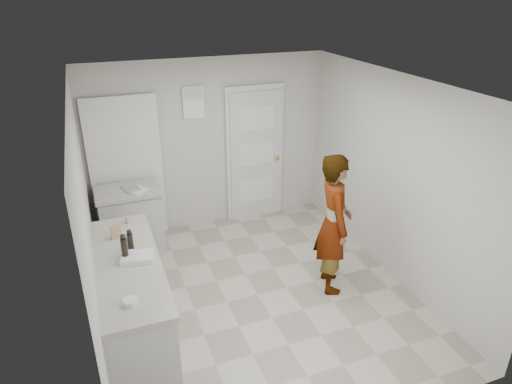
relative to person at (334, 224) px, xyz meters
name	(u,v)px	position (x,y,z in m)	size (l,w,h in m)	color
ground	(258,295)	(-0.90, 0.12, -0.86)	(4.00, 4.00, 0.00)	gray
room_shell	(199,162)	(-1.07, 2.08, 0.17)	(4.00, 4.00, 4.00)	#B1AFA7
main_counter	(132,303)	(-2.35, -0.08, -0.43)	(0.64, 1.96, 0.93)	beige
side_counter	(132,223)	(-2.15, 1.67, -0.43)	(0.84, 0.61, 0.93)	beige
person	(334,224)	(0.00, 0.00, 0.00)	(0.63, 0.41, 1.72)	silver
cake_mix_box	(116,231)	(-2.40, 0.44, 0.15)	(0.10, 0.05, 0.17)	#9F754F
spice_jar	(128,220)	(-2.24, 0.74, 0.11)	(0.05, 0.05, 0.08)	tan
oil_cruet_a	(130,240)	(-2.28, 0.14, 0.18)	(0.06, 0.06, 0.24)	black
oil_cruet_b	(124,248)	(-2.35, -0.03, 0.21)	(0.06, 0.06, 0.29)	black
baking_dish	(137,257)	(-2.24, -0.06, 0.09)	(0.35, 0.28, 0.05)	silver
egg_bowl	(130,302)	(-2.38, -0.74, 0.09)	(0.13, 0.13, 0.05)	silver
papers	(136,189)	(-2.04, 1.63, 0.07)	(0.23, 0.29, 0.01)	white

